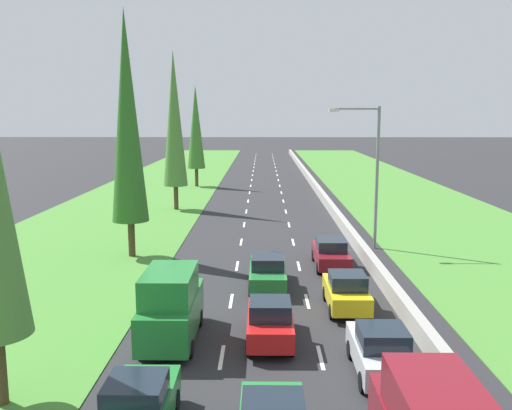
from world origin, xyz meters
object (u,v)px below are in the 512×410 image
(green_hatchback_left_lane, at_px, (138,407))
(green_van_left_lane, at_px, (171,306))
(poplar_tree_second, at_px, (127,117))
(poplar_tree_fourth, at_px, (196,127))
(green_sedan_centre_lane, at_px, (268,271))
(street_light_mast, at_px, (372,167))
(red_hatchback_centre_lane, at_px, (270,321))
(poplar_tree_third, at_px, (174,119))
(yellow_hatchback_right_lane, at_px, (346,291))
(maroon_sedan_right_lane, at_px, (331,253))
(silver_hatchback_right_lane, at_px, (381,351))

(green_hatchback_left_lane, height_order, green_van_left_lane, green_van_left_lane)
(poplar_tree_second, height_order, poplar_tree_fourth, poplar_tree_second)
(green_sedan_centre_lane, bearing_deg, street_light_mast, 51.37)
(green_van_left_lane, xyz_separation_m, red_hatchback_centre_lane, (3.72, -0.06, -0.56))
(green_hatchback_left_lane, xyz_separation_m, green_van_left_lane, (-0.15, 6.31, 0.56))
(poplar_tree_third, distance_m, poplar_tree_fourth, 16.40)
(poplar_tree_second, xyz_separation_m, street_light_mast, (14.75, 2.26, -3.09))
(green_van_left_lane, xyz_separation_m, yellow_hatchback_right_lane, (7.11, 3.52, -0.56))
(yellow_hatchback_right_lane, distance_m, red_hatchback_centre_lane, 4.94)
(green_van_left_lane, relative_size, green_sedan_centre_lane, 1.09)
(green_van_left_lane, relative_size, poplar_tree_third, 0.35)
(red_hatchback_centre_lane, distance_m, green_sedan_centre_lane, 6.78)
(yellow_hatchback_right_lane, bearing_deg, red_hatchback_centre_lane, -133.45)
(maroon_sedan_right_lane, distance_m, poplar_tree_third, 23.51)
(poplar_tree_fourth, bearing_deg, green_hatchback_left_lane, -84.98)
(red_hatchback_centre_lane, bearing_deg, green_sedan_centre_lane, 90.28)
(poplar_tree_fourth, bearing_deg, green_van_left_lane, -84.48)
(yellow_hatchback_right_lane, distance_m, poplar_tree_fourth, 44.36)
(silver_hatchback_right_lane, bearing_deg, red_hatchback_centre_lane, 143.88)
(red_hatchback_centre_lane, distance_m, street_light_mast, 16.98)
(green_sedan_centre_lane, distance_m, maroon_sedan_right_lane, 5.16)
(yellow_hatchback_right_lane, bearing_deg, green_sedan_centre_lane, 137.03)
(red_hatchback_centre_lane, xyz_separation_m, maroon_sedan_right_lane, (3.54, 10.50, -0.02))
(street_light_mast, bearing_deg, green_hatchback_left_lane, -115.46)
(silver_hatchback_right_lane, relative_size, poplar_tree_third, 0.28)
(green_sedan_centre_lane, bearing_deg, green_hatchback_left_lane, -105.19)
(silver_hatchback_right_lane, bearing_deg, poplar_tree_third, 109.93)
(silver_hatchback_right_lane, height_order, yellow_hatchback_right_lane, same)
(poplar_tree_third, xyz_separation_m, street_light_mast, (14.65, -14.56, -2.85))
(green_sedan_centre_lane, xyz_separation_m, poplar_tree_third, (-8.06, 22.82, 7.27))
(green_sedan_centre_lane, relative_size, poplar_tree_second, 0.31)
(silver_hatchback_right_lane, bearing_deg, yellow_hatchback_right_lane, 91.84)
(green_sedan_centre_lane, distance_m, poplar_tree_fourth, 40.50)
(silver_hatchback_right_lane, xyz_separation_m, yellow_hatchback_right_lane, (-0.20, 6.21, 0.00))
(poplar_tree_second, bearing_deg, street_light_mast, 8.71)
(green_van_left_lane, bearing_deg, green_sedan_centre_lane, 61.24)
(green_hatchback_left_lane, bearing_deg, green_sedan_centre_lane, 74.81)
(yellow_hatchback_right_lane, distance_m, street_light_mast, 12.67)
(poplar_tree_second, bearing_deg, green_van_left_lane, -70.67)
(poplar_tree_third, bearing_deg, poplar_tree_fourth, 90.24)
(maroon_sedan_right_lane, distance_m, poplar_tree_fourth, 37.85)
(yellow_hatchback_right_lane, height_order, street_light_mast, street_light_mast)
(green_sedan_centre_lane, distance_m, street_light_mast, 11.46)
(silver_hatchback_right_lane, xyz_separation_m, poplar_tree_fourth, (-11.75, 48.58, 6.18))
(silver_hatchback_right_lane, distance_m, red_hatchback_centre_lane, 4.45)
(green_sedan_centre_lane, bearing_deg, poplar_tree_second, 143.63)
(green_hatchback_left_lane, relative_size, yellow_hatchback_right_lane, 1.00)
(green_hatchback_left_lane, relative_size, street_light_mast, 0.43)
(red_hatchback_centre_lane, relative_size, street_light_mast, 0.43)
(red_hatchback_centre_lane, xyz_separation_m, poplar_tree_second, (-8.18, 12.78, 7.49))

